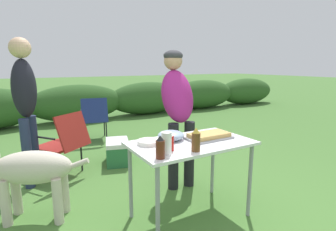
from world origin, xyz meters
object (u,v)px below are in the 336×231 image
at_px(folding_table, 191,150).
at_px(beer_bottle, 196,140).
at_px(standing_person_in_olive_jacket, 25,98).
at_px(camp_chair_near_hedge, 64,141).
at_px(plate_stack, 149,142).
at_px(paper_cup_stack, 166,143).
at_px(bbq_sauce_bottle, 160,148).
at_px(standing_person_in_gray_fleece, 178,103).
at_px(camp_chair_green_behind_table, 94,117).
at_px(food_tray, 209,136).
at_px(cooler_box, 117,152).
at_px(ketchup_bottle, 169,142).
at_px(dog, 26,170).
at_px(mixing_bowl, 171,135).

distance_m(folding_table, beer_bottle, 0.31).
relative_size(standing_person_in_olive_jacket, camp_chair_near_hedge, 2.08).
height_order(plate_stack, paper_cup_stack, paper_cup_stack).
xyz_separation_m(plate_stack, beer_bottle, (0.25, -0.36, 0.07)).
xyz_separation_m(plate_stack, bbq_sauce_bottle, (-0.08, -0.36, 0.07)).
xyz_separation_m(beer_bottle, standing_person_in_gray_fleece, (0.39, 0.90, 0.16)).
bearing_deg(paper_cup_stack, camp_chair_green_behind_table, 85.44).
distance_m(plate_stack, standing_person_in_gray_fleece, 0.87).
distance_m(folding_table, food_tray, 0.23).
relative_size(folding_table, cooler_box, 1.99).
xyz_separation_m(food_tray, standing_person_in_olive_jacket, (-1.45, 1.52, 0.29)).
bearing_deg(cooler_box, camp_chair_green_behind_table, -163.78).
distance_m(food_tray, standing_person_in_gray_fleece, 0.71).
distance_m(paper_cup_stack, ketchup_bottle, 0.10).
relative_size(food_tray, paper_cup_stack, 2.42).
bearing_deg(dog, standing_person_in_olive_jacket, 20.01).
xyz_separation_m(bbq_sauce_bottle, standing_person_in_olive_jacket, (-0.80, 1.76, 0.23)).
distance_m(dog, camp_chair_near_hedge, 0.99).
distance_m(camp_chair_green_behind_table, camp_chair_near_hedge, 1.58).
distance_m(mixing_bowl, standing_person_in_olive_jacket, 1.80).
relative_size(paper_cup_stack, standing_person_in_olive_jacket, 0.10).
distance_m(bbq_sauce_bottle, camp_chair_near_hedge, 1.91).
xyz_separation_m(plate_stack, standing_person_in_gray_fleece, (0.64, 0.55, 0.23)).
height_order(ketchup_bottle, standing_person_in_gray_fleece, standing_person_in_gray_fleece).
bearing_deg(cooler_box, standing_person_in_gray_fleece, 38.64).
xyz_separation_m(mixing_bowl, camp_chair_near_hedge, (-0.74, 1.45, -0.32)).
bearing_deg(mixing_bowl, standing_person_in_olive_jacket, 129.12).
bearing_deg(camp_chair_green_behind_table, folding_table, -76.79).
height_order(plate_stack, cooler_box, plate_stack).
relative_size(ketchup_bottle, camp_chair_green_behind_table, 0.19).
xyz_separation_m(food_tray, dog, (-1.53, 0.72, -0.28)).
xyz_separation_m(standing_person_in_gray_fleece, camp_chair_green_behind_table, (-0.38, 2.31, -0.52)).
distance_m(plate_stack, camp_chair_near_hedge, 1.58).
distance_m(paper_cup_stack, standing_person_in_olive_jacket, 1.93).
height_order(standing_person_in_gray_fleece, dog, standing_person_in_gray_fleece).
distance_m(paper_cup_stack, beer_bottle, 0.25).
relative_size(plate_stack, camp_chair_near_hedge, 0.24).
bearing_deg(camp_chair_green_behind_table, ketchup_bottle, -82.26).
distance_m(folding_table, dog, 1.52).
height_order(food_tray, mixing_bowl, mixing_bowl).
height_order(mixing_bowl, dog, mixing_bowl).
relative_size(paper_cup_stack, cooler_box, 0.32).
xyz_separation_m(mixing_bowl, cooler_box, (0.00, 1.54, -0.61)).
height_order(plate_stack, beer_bottle, beer_bottle).
bearing_deg(food_tray, camp_chair_green_behind_table, 95.96).
bearing_deg(standing_person_in_olive_jacket, bbq_sauce_bottle, -128.47).
height_order(standing_person_in_gray_fleece, standing_person_in_olive_jacket, standing_person_in_olive_jacket).
bearing_deg(plate_stack, cooler_box, 81.28).
relative_size(plate_stack, cooler_box, 0.37).
relative_size(food_tray, beer_bottle, 2.21).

